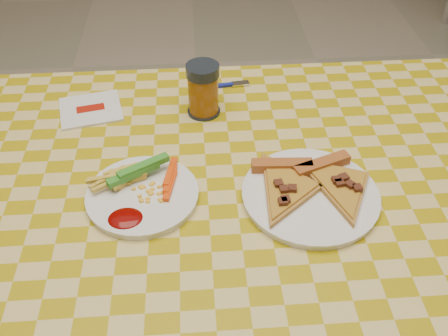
{
  "coord_description": "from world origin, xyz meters",
  "views": [
    {
      "loc": [
        -0.02,
        -0.65,
        1.4
      ],
      "look_at": [
        0.03,
        0.04,
        0.78
      ],
      "focal_mm": 40.0,
      "sensor_mm": 36.0,
      "label": 1
    }
  ],
  "objects_px": {
    "table": "(208,219)",
    "drink_glass": "(203,90)",
    "plate_left": "(143,196)",
    "plate_right": "(310,196)"
  },
  "relations": [
    {
      "from": "drink_glass",
      "to": "plate_right",
      "type": "bearing_deg",
      "value": -57.4
    },
    {
      "from": "plate_right",
      "to": "drink_glass",
      "type": "height_order",
      "value": "drink_glass"
    },
    {
      "from": "plate_left",
      "to": "plate_right",
      "type": "height_order",
      "value": "same"
    },
    {
      "from": "table",
      "to": "drink_glass",
      "type": "height_order",
      "value": "drink_glass"
    },
    {
      "from": "plate_right",
      "to": "drink_glass",
      "type": "distance_m",
      "value": 0.34
    },
    {
      "from": "plate_left",
      "to": "drink_glass",
      "type": "distance_m",
      "value": 0.29
    },
    {
      "from": "table",
      "to": "drink_glass",
      "type": "xyz_separation_m",
      "value": [
        0.0,
        0.25,
        0.13
      ]
    },
    {
      "from": "table",
      "to": "plate_left",
      "type": "xyz_separation_m",
      "value": [
        -0.12,
        -0.01,
        0.08
      ]
    },
    {
      "from": "plate_right",
      "to": "drink_glass",
      "type": "bearing_deg",
      "value": 122.6
    },
    {
      "from": "table",
      "to": "drink_glass",
      "type": "bearing_deg",
      "value": 89.15
    }
  ]
}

